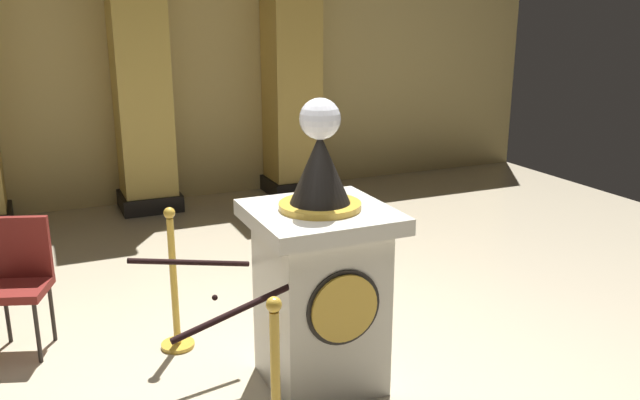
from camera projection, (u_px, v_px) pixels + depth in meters
ground_plane at (275, 392)px, 4.19m from camera, size 11.62×11.62×0.00m
back_wall at (134, 62)px, 8.05m from camera, size 11.62×0.16×3.52m
pedestal_clock at (320, 279)px, 4.11m from camera, size 0.84×0.84×1.86m
stanchion_near at (175, 300)px, 4.66m from camera, size 0.24×0.24×1.06m
velvet_rope at (214, 284)px, 3.88m from camera, size 0.90×0.92×0.22m
column_right at (291, 67)px, 8.46m from camera, size 0.75×0.75×3.37m
column_centre_rear at (140, 72)px, 7.72m from camera, size 0.74×0.74×3.37m
cafe_chair_red at (20, 273)px, 4.61m from camera, size 0.51×0.51×0.96m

